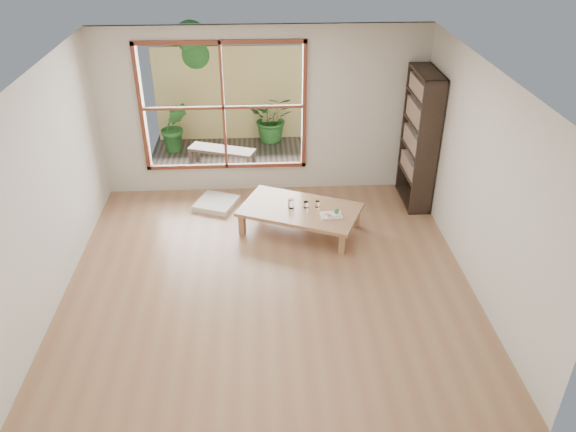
# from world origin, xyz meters

# --- Properties ---
(ground) EXTENTS (5.00, 5.00, 0.00)m
(ground) POSITION_xyz_m (0.00, 0.00, 0.00)
(ground) COLOR #9E754F
(ground) RESTS_ON ground
(low_table) EXTENTS (1.86, 1.49, 0.36)m
(low_table) POSITION_xyz_m (0.48, 1.11, 0.31)
(low_table) COLOR tan
(low_table) RESTS_ON ground
(floor_cushion) EXTENTS (0.74, 0.74, 0.08)m
(floor_cushion) POSITION_xyz_m (-0.76, 1.89, 0.04)
(floor_cushion) COLOR white
(floor_cushion) RESTS_ON ground
(bookshelf) EXTENTS (0.33, 0.93, 2.06)m
(bookshelf) POSITION_xyz_m (2.32, 1.90, 1.03)
(bookshelf) COLOR #2F241A
(bookshelf) RESTS_ON ground
(glass_tall) EXTENTS (0.08, 0.08, 0.14)m
(glass_tall) POSITION_xyz_m (0.36, 1.12, 0.43)
(glass_tall) COLOR silver
(glass_tall) RESTS_ON low_table
(glass_mid) EXTENTS (0.06, 0.06, 0.09)m
(glass_mid) POSITION_xyz_m (0.73, 1.13, 0.40)
(glass_mid) COLOR silver
(glass_mid) RESTS_ON low_table
(glass_short) EXTENTS (0.07, 0.07, 0.09)m
(glass_short) POSITION_xyz_m (0.56, 1.12, 0.40)
(glass_short) COLOR silver
(glass_short) RESTS_ON low_table
(glass_small) EXTENTS (0.07, 0.07, 0.09)m
(glass_small) POSITION_xyz_m (0.35, 1.21, 0.40)
(glass_small) COLOR silver
(glass_small) RESTS_ON low_table
(food_tray) EXTENTS (0.30, 0.22, 0.09)m
(food_tray) POSITION_xyz_m (0.91, 0.88, 0.38)
(food_tray) COLOR white
(food_tray) RESTS_ON low_table
(deck) EXTENTS (2.80, 2.00, 0.05)m
(deck) POSITION_xyz_m (-0.60, 3.56, 0.00)
(deck) COLOR #3E362D
(deck) RESTS_ON ground
(garden_bench) EXTENTS (1.19, 0.70, 0.36)m
(garden_bench) POSITION_xyz_m (-0.72, 3.20, 0.33)
(garden_bench) COLOR #2F241A
(garden_bench) RESTS_ON deck
(bamboo_fence) EXTENTS (2.80, 0.06, 1.80)m
(bamboo_fence) POSITION_xyz_m (-0.60, 4.56, 0.90)
(bamboo_fence) COLOR tan
(bamboo_fence) RESTS_ON ground
(shrub_right) EXTENTS (0.86, 0.75, 0.93)m
(shrub_right) POSITION_xyz_m (0.19, 4.38, 0.49)
(shrub_right) COLOR #285720
(shrub_right) RESTS_ON deck
(shrub_left) EXTENTS (0.58, 0.50, 0.93)m
(shrub_left) POSITION_xyz_m (-1.62, 4.02, 0.49)
(shrub_left) COLOR #285720
(shrub_left) RESTS_ON deck
(garden_tree) EXTENTS (1.04, 0.85, 2.22)m
(garden_tree) POSITION_xyz_m (-1.28, 4.86, 1.63)
(garden_tree) COLOR #4C3D2D
(garden_tree) RESTS_ON ground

